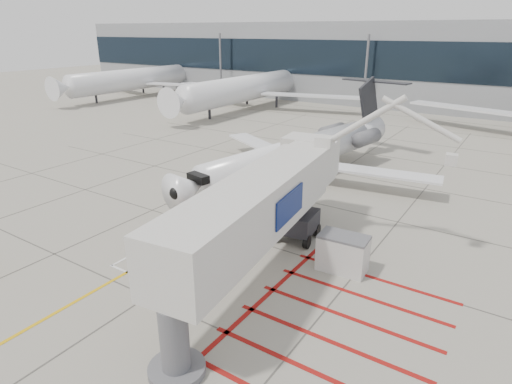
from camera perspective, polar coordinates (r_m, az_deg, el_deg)
The scene contains 11 objects.
ground_plane at distance 25.33m, azimuth -7.57°, elevation -9.36°, with size 260.00×260.00×0.00m, color #9D9888.
regional_jet at distance 35.68m, azimuth 3.12°, elevation 6.70°, with size 23.99×30.25×7.93m, color white, non-canonical shape.
jet_bridge at distance 21.15m, azimuth -0.36°, elevation -3.56°, with size 9.31×19.65×7.86m, color silver, non-canonical shape.
pushback_tug at distance 26.33m, azimuth -8.40°, elevation -6.51°, with size 2.29×1.43×1.34m, color maroon, non-canonical shape.
baggage_cart at distance 30.41m, azimuth 4.31°, elevation -2.59°, with size 1.91×1.20×1.20m, color #56575B, non-canonical shape.
ground_power_unit at distance 24.45m, azimuth 11.50°, elevation -7.97°, with size 2.66×1.55×2.11m, color silver, non-canonical shape.
cone_nose at distance 31.46m, azimuth -8.65°, elevation -2.68°, with size 0.34×0.34×0.47m, color orange.
cone_side at distance 28.34m, azimuth 3.80°, elevation -5.27°, with size 0.31×0.31×0.43m, color #F34C0C.
terminal_glass_band at distance 72.57m, azimuth 30.60°, elevation 14.40°, with size 180.00×0.10×6.00m, color black.
bg_aircraft_a at distance 92.46m, azimuth -14.75°, elevation 16.12°, with size 36.55×40.61×12.18m, color silver, non-canonical shape.
bg_aircraft_b at distance 74.95m, azimuth -0.14°, elevation 15.91°, with size 37.30×41.44×12.43m, color silver, non-canonical shape.
Camera 1 is at (14.66, -16.32, 12.67)m, focal length 30.00 mm.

